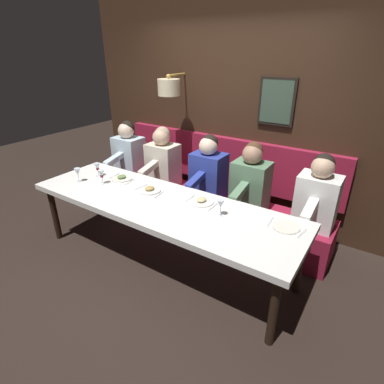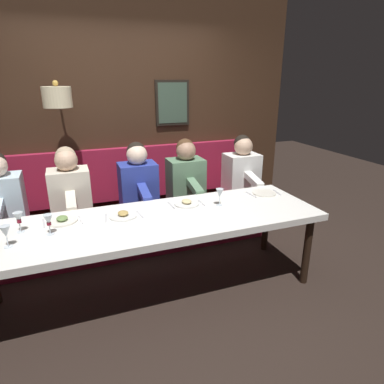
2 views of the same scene
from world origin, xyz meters
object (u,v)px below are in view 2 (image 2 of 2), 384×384
diner_nearest (242,170)px  wine_glass_3 (48,221)px  diner_farthest (1,196)px  diner_middle (138,181)px  wine_glass_0 (19,218)px  wine_glass_1 (6,232)px  diner_near (186,176)px  diner_far (70,188)px  dining_table (155,225)px  wine_glass_2 (220,194)px

diner_nearest → wine_glass_3: (-0.89, 2.15, 0.04)m
diner_farthest → diner_middle: bearing=-90.0°
wine_glass_0 → wine_glass_1: size_ratio=1.00×
diner_near → diner_far: same height
diner_middle → diner_far: (0.00, 0.71, 0.00)m
diner_near → diner_middle: size_ratio=1.00×
dining_table → diner_middle: bearing=-2.9°
wine_glass_2 → diner_nearest: bearing=-40.3°
wine_glass_3 → wine_glass_2: bearing=-86.4°
diner_middle → wine_glass_2: size_ratio=4.82×
wine_glass_0 → wine_glass_3: bearing=-120.5°
dining_table → diner_far: diner_far is taller
diner_middle → diner_far: 0.71m
diner_near → diner_far: 1.26m
dining_table → diner_farthest: diner_farthest is taller
diner_nearest → wine_glass_2: bearing=139.7°
wine_glass_1 → diner_near: bearing=-59.6°
diner_nearest → wine_glass_2: 1.05m
diner_farthest → wine_glass_2: size_ratio=4.82×
diner_middle → wine_glass_0: size_ratio=4.82×
dining_table → diner_nearest: bearing=-56.3°
dining_table → wine_glass_2: (0.08, -0.65, 0.18)m
diner_middle → diner_near: bearing=-90.0°
diner_far → wine_glass_0: 0.86m
dining_table → diner_near: size_ratio=3.70×
dining_table → wine_glass_3: wine_glass_3 is taller
diner_nearest → diner_far: same height
diner_near → wine_glass_2: bearing=-176.5°
dining_table → wine_glass_0: wine_glass_0 is taller
diner_farthest → wine_glass_1: (-1.00, -0.18, 0.04)m
diner_middle → diner_far: bearing=90.0°
diner_middle → wine_glass_0: bearing=124.9°
diner_nearest → wine_glass_1: bearing=112.4°
diner_far → wine_glass_2: (-0.80, -1.31, 0.04)m
diner_farthest → wine_glass_1: bearing=-169.9°
diner_middle → diner_farthest: (0.00, 1.33, 0.00)m
dining_table → diner_farthest: size_ratio=3.70×
diner_middle → wine_glass_3: size_ratio=4.82×
wine_glass_1 → wine_glass_3: (0.11, -0.28, -0.00)m
diner_far → wine_glass_0: diner_far is taller
diner_nearest → wine_glass_3: diner_nearest is taller
diner_near → diner_far: (0.00, 1.26, 0.00)m
diner_nearest → wine_glass_2: (-0.80, 0.68, 0.04)m
dining_table → diner_nearest: 1.60m
dining_table → diner_near: bearing=-34.1°
dining_table → wine_glass_1: bearing=96.1°
diner_nearest → diner_farthest: bearing=90.0°
dining_table → diner_far: size_ratio=3.70×
dining_table → diner_farthest: (0.88, 1.28, 0.13)m
wine_glass_1 → wine_glass_2: size_ratio=1.00×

